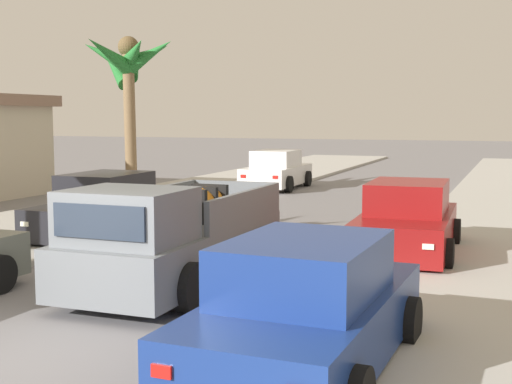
{
  "coord_description": "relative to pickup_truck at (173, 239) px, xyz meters",
  "views": [
    {
      "loc": [
        5.5,
        -6.53,
        2.86
      ],
      "look_at": [
        0.03,
        7.81,
        1.2
      ],
      "focal_mm": 48.85,
      "sensor_mm": 36.0,
      "label": 1
    }
  ],
  "objects": [
    {
      "name": "car_right_near",
      "position": [
        3.28,
        4.05,
        -0.1
      ],
      "size": [
        2.14,
        4.31,
        1.54
      ],
      "color": "maroon",
      "rests_on": "ground"
    },
    {
      "name": "car_left_mid",
      "position": [
        -3.68,
        15.87,
        -0.1
      ],
      "size": [
        2.07,
        4.28,
        1.54
      ],
      "color": "silver",
      "rests_on": "ground"
    },
    {
      "name": "sidewalk_left",
      "position": [
        -5.91,
        8.22,
        -0.75
      ],
      "size": [
        5.33,
        60.0,
        0.12
      ],
      "primitive_type": "cube",
      "color": "#B2AFA8",
      "rests_on": "ground"
    },
    {
      "name": "pickup_truck",
      "position": [
        0.0,
        0.0,
        0.0
      ],
      "size": [
        2.22,
        5.21,
        1.8
      ],
      "color": "slate",
      "rests_on": "ground"
    },
    {
      "name": "car_left_far",
      "position": [
        -3.74,
        3.68,
        -0.1
      ],
      "size": [
        2.07,
        4.28,
        1.54
      ],
      "color": "black",
      "rests_on": "ground"
    },
    {
      "name": "car_right_mid",
      "position": [
        3.25,
        -3.04,
        -0.1
      ],
      "size": [
        2.14,
        4.31,
        1.54
      ],
      "color": "navy",
      "rests_on": "ground"
    },
    {
      "name": "curb_right",
      "position": [
        4.49,
        8.22,
        -0.76
      ],
      "size": [
        0.16,
        60.0,
        0.1
      ],
      "primitive_type": "cube",
      "color": "silver",
      "rests_on": "ground"
    },
    {
      "name": "palm_tree_left_fore",
      "position": [
        -7.54,
        11.12,
        3.77
      ],
      "size": [
        3.93,
        4.12,
        5.65
      ],
      "color": "brown",
      "rests_on": "ground"
    },
    {
      "name": "curb_left",
      "position": [
        -4.65,
        8.22,
        -0.76
      ],
      "size": [
        0.16,
        60.0,
        0.1
      ],
      "primitive_type": "cube",
      "color": "silver",
      "rests_on": "ground"
    },
    {
      "name": "ground_plane",
      "position": [
        -0.08,
        -3.78,
        -0.81
      ],
      "size": [
        160.0,
        160.0,
        0.0
      ],
      "primitive_type": "plane",
      "color": "slate"
    }
  ]
}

